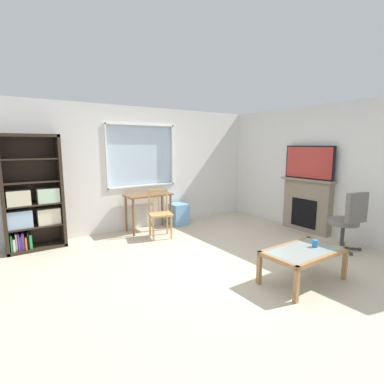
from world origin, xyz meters
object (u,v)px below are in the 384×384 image
(wooden_chair, at_px, (160,213))
(office_chair, at_px, (348,219))
(bookshelf, at_px, (32,201))
(plastic_drawer_unit, at_px, (178,214))
(desk_under_window, at_px, (148,200))
(fireplace, at_px, (307,205))
(coffee_table, at_px, (303,254))
(tv, at_px, (309,162))
(sippy_cup, at_px, (315,243))

(wooden_chair, distance_m, office_chair, 3.25)
(bookshelf, relative_size, office_chair, 1.91)
(wooden_chair, height_order, office_chair, office_chair)
(office_chair, bearing_deg, plastic_drawer_unit, 115.33)
(desk_under_window, bearing_deg, wooden_chair, -91.97)
(plastic_drawer_unit, distance_m, fireplace, 2.70)
(bookshelf, relative_size, coffee_table, 1.81)
(tv, distance_m, coffee_table, 2.62)
(plastic_drawer_unit, bearing_deg, sippy_cup, -88.46)
(wooden_chair, xyz_separation_m, coffee_table, (0.62, -2.68, -0.10))
(plastic_drawer_unit, xyz_separation_m, office_chair, (1.41, -2.98, 0.32))
(tv, bearing_deg, sippy_cup, -142.76)
(desk_under_window, height_order, fireplace, fireplace)
(desk_under_window, bearing_deg, fireplace, -35.26)
(plastic_drawer_unit, bearing_deg, tv, -45.51)
(tv, distance_m, office_chair, 1.44)
(coffee_table, bearing_deg, tv, 33.81)
(desk_under_window, bearing_deg, plastic_drawer_unit, 3.90)
(plastic_drawer_unit, relative_size, sippy_cup, 5.15)
(desk_under_window, bearing_deg, coffee_table, -79.32)
(sippy_cup, bearing_deg, fireplace, 36.96)
(plastic_drawer_unit, bearing_deg, bookshelf, 178.71)
(plastic_drawer_unit, bearing_deg, desk_under_window, -176.10)
(fireplace, relative_size, office_chair, 1.10)
(fireplace, height_order, office_chair, fireplace)
(desk_under_window, distance_m, wooden_chair, 0.54)
(wooden_chair, xyz_separation_m, tv, (2.62, -1.34, 0.93))
(plastic_drawer_unit, height_order, fireplace, fireplace)
(desk_under_window, relative_size, tv, 0.88)
(coffee_table, bearing_deg, office_chair, 9.42)
(desk_under_window, xyz_separation_m, plastic_drawer_unit, (0.73, 0.05, -0.39))
(office_chair, distance_m, sippy_cup, 1.36)
(desk_under_window, xyz_separation_m, tv, (2.60, -1.85, 0.77))
(plastic_drawer_unit, relative_size, coffee_table, 0.44)
(office_chair, bearing_deg, coffee_table, -170.58)
(plastic_drawer_unit, distance_m, sippy_cup, 3.27)
(desk_under_window, relative_size, plastic_drawer_unit, 1.99)
(bookshelf, bearing_deg, fireplace, -22.76)
(bookshelf, bearing_deg, coffee_table, -51.11)
(fireplace, bearing_deg, office_chair, -113.62)
(bookshelf, xyz_separation_m, tv, (4.66, -1.96, 0.57))
(fireplace, xyz_separation_m, sippy_cup, (-1.80, -1.35, -0.07))
(office_chair, xyz_separation_m, coffee_table, (-1.54, -0.26, -0.19))
(fireplace, xyz_separation_m, office_chair, (-0.47, -1.08, 0.02))
(desk_under_window, xyz_separation_m, fireplace, (2.62, -1.85, -0.09))
(wooden_chair, xyz_separation_m, fireplace, (2.64, -1.34, 0.07))
(wooden_chair, relative_size, coffee_table, 0.85)
(fireplace, height_order, coffee_table, fireplace)
(coffee_table, bearing_deg, plastic_drawer_unit, 87.69)
(desk_under_window, bearing_deg, tv, -35.45)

